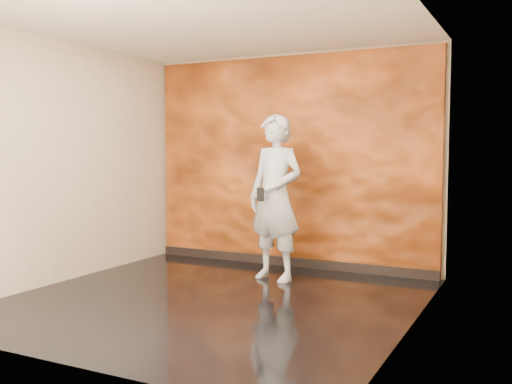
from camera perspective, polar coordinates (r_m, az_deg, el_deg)
The scene contains 5 objects.
room at distance 5.76m, azimuth -4.43°, elevation 2.88°, with size 4.02×4.02×2.81m.
feature_wall at distance 7.51m, azimuth 3.32°, elevation 3.04°, with size 3.90×0.06×2.75m, color orange.
baseboard at distance 7.62m, azimuth 3.16°, elevation -6.94°, with size 3.90×0.04×0.12m, color black.
man at distance 6.69m, azimuth 1.95°, elevation -0.56°, with size 0.71×0.47×1.95m, color #A5ACB6.
phone at distance 6.50m, azimuth 0.46°, elevation -0.25°, with size 0.08×0.02×0.16m, color black.
Camera 1 is at (2.97, -4.94, 1.53)m, focal length 40.00 mm.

